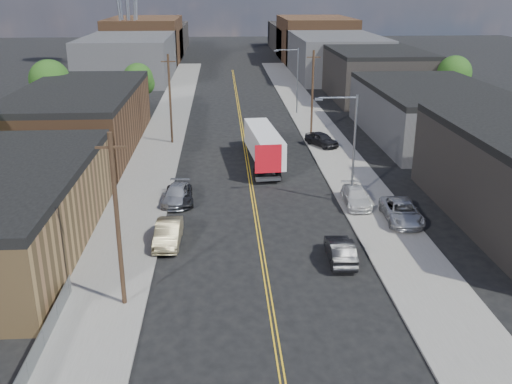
{
  "coord_description": "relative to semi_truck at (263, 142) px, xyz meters",
  "views": [
    {
      "loc": [
        -2.53,
        -18.43,
        16.94
      ],
      "look_at": [
        -0.09,
        21.33,
        2.5
      ],
      "focal_mm": 40.0,
      "sensor_mm": 36.0,
      "label": 1
    }
  ],
  "objects": [
    {
      "name": "semi_truck",
      "position": [
        0.0,
        0.0,
        0.0
      ],
      "size": [
        3.37,
        14.28,
        3.69
      ],
      "rotation": [
        0.0,
        0.0,
        0.09
      ],
      "color": "silver",
      "rests_on": "ground"
    },
    {
      "name": "utility_pole_left_far",
      "position": [
        -9.75,
        7.85,
        3.04
      ],
      "size": [
        1.6,
        0.26,
        10.0
      ],
      "color": "black",
      "rests_on": "ground"
    },
    {
      "name": "industrial_right_c",
      "position": [
        20.45,
        34.85,
        1.7
      ],
      "size": [
        14.0,
        22.0,
        7.6
      ],
      "color": "black",
      "rests_on": "ground"
    },
    {
      "name": "streetlight_near",
      "position": [
        6.04,
        -12.15,
        3.23
      ],
      "size": [
        3.39,
        0.25,
        9.0
      ],
      "color": "gray",
      "rests_on": "ground"
    },
    {
      "name": "skyline_left_c",
      "position": [
        -21.55,
        102.85,
        1.4
      ],
      "size": [
        16.0,
        40.0,
        7.0
      ],
      "primitive_type": "cube",
      "color": "black",
      "rests_on": "ground"
    },
    {
      "name": "car_left_c",
      "position": [
        -7.68,
        -11.15,
        -1.45
      ],
      "size": [
        2.48,
        4.79,
        1.29
      ],
      "primitive_type": "imported",
      "rotation": [
        0.0,
        0.0,
        0.07
      ],
      "color": "black",
      "rests_on": "ground"
    },
    {
      "name": "tree_right_far",
      "position": [
        28.5,
        22.85,
        3.08
      ],
      "size": [
        4.85,
        4.76,
        7.91
      ],
      "color": "black",
      "rests_on": "ground"
    },
    {
      "name": "car_right_lot_a",
      "position": [
        9.35,
        -16.42,
        -1.19
      ],
      "size": [
        2.8,
        5.59,
        1.52
      ],
      "primitive_type": "imported",
      "rotation": [
        0.0,
        0.0,
        -0.05
      ],
      "color": "#A9AAAE",
      "rests_on": "sidewalk_right"
    },
    {
      "name": "car_right_lot_b",
      "position": [
        6.65,
        -12.9,
        -1.26
      ],
      "size": [
        2.01,
        4.78,
        1.38
      ],
      "primitive_type": "imported",
      "rotation": [
        0.0,
        0.0,
        -0.02
      ],
      "color": "#B0B0B0",
      "rests_on": "sidewalk_right"
    },
    {
      "name": "car_right_lot_c",
      "position": [
        6.96,
        5.31,
        -1.19
      ],
      "size": [
        3.75,
        4.78,
        1.52
      ],
      "primitive_type": "imported",
      "rotation": [
        0.0,
        0.0,
        0.51
      ],
      "color": "black",
      "rests_on": "sidewalk_right"
    },
    {
      "name": "sidewalk_right",
      "position": [
        7.95,
        7.85,
        -2.02
      ],
      "size": [
        5.0,
        140.0,
        0.15
      ],
      "primitive_type": "cube",
      "color": "slate",
      "rests_on": "ground"
    },
    {
      "name": "utility_pole_right",
      "position": [
        6.65,
        10.85,
        3.04
      ],
      "size": [
        1.6,
        0.26,
        10.0
      ],
      "color": "black",
      "rests_on": "ground"
    },
    {
      "name": "skyline_left_a",
      "position": [
        -21.55,
        57.85,
        1.9
      ],
      "size": [
        16.0,
        30.0,
        8.0
      ],
      "primitive_type": "cube",
      "color": "#323234",
      "rests_on": "ground"
    },
    {
      "name": "ground",
      "position": [
        -1.55,
        22.85,
        -2.1
      ],
      "size": [
        260.0,
        260.0,
        0.0
      ],
      "primitive_type": "plane",
      "color": "black",
      "rests_on": "ground"
    },
    {
      "name": "car_left_b",
      "position": [
        -7.95,
        -19.15,
        -1.3
      ],
      "size": [
        1.82,
        4.87,
        1.59
      ],
      "primitive_type": "imported",
      "rotation": [
        0.0,
        0.0,
        -0.03
      ],
      "color": "#827755",
      "rests_on": "ground"
    },
    {
      "name": "utility_pole_left_near",
      "position": [
        -9.75,
        -27.15,
        3.04
      ],
      "size": [
        1.6,
        0.26,
        10.0
      ],
      "color": "black",
      "rests_on": "ground"
    },
    {
      "name": "skyline_left_b",
      "position": [
        -21.55,
        82.85,
        2.9
      ],
      "size": [
        16.0,
        26.0,
        10.0
      ],
      "primitive_type": "cube",
      "color": "#4C311E",
      "rests_on": "ground"
    },
    {
      "name": "warehouse_brown",
      "position": [
        -19.55,
        6.85,
        1.2
      ],
      "size": [
        12.0,
        26.0,
        6.6
      ],
      "color": "#4C311E",
      "rests_on": "ground"
    },
    {
      "name": "streetlight_far",
      "position": [
        6.04,
        22.85,
        3.23
      ],
      "size": [
        3.39,
        0.25,
        9.0
      ],
      "color": "gray",
      "rests_on": "ground"
    },
    {
      "name": "car_left_d",
      "position": [
        -7.95,
        -11.15,
        -1.39
      ],
      "size": [
        2.38,
        5.0,
        1.41
      ],
      "primitive_type": "imported",
      "rotation": [
        0.0,
        0.0,
        -0.08
      ],
      "color": "#A8AAAE",
      "rests_on": "ground"
    },
    {
      "name": "tree_left_mid",
      "position": [
        -25.5,
        17.85,
        3.38
      ],
      "size": [
        5.1,
        5.04,
        8.37
      ],
      "color": "black",
      "rests_on": "ground"
    },
    {
      "name": "skyline_right_c",
      "position": [
        18.45,
        102.85,
        1.4
      ],
      "size": [
        16.0,
        40.0,
        7.0
      ],
      "primitive_type": "cube",
      "color": "black",
      "rests_on": "ground"
    },
    {
      "name": "skyline_right_b",
      "position": [
        18.45,
        82.85,
        2.9
      ],
      "size": [
        16.0,
        26.0,
        10.0
      ],
      "primitive_type": "cube",
      "color": "#4C311E",
      "rests_on": "ground"
    },
    {
      "name": "tree_left_far",
      "position": [
        -15.5,
        24.85,
        2.47
      ],
      "size": [
        4.35,
        4.2,
        6.97
      ],
      "color": "black",
      "rests_on": "ground"
    },
    {
      "name": "skyline_right_a",
      "position": [
        18.45,
        57.85,
        1.9
      ],
      "size": [
        16.0,
        30.0,
        8.0
      ],
      "primitive_type": "cube",
      "color": "#323234",
      "rests_on": "ground"
    },
    {
      "name": "centerline",
      "position": [
        -1.55,
        7.85,
        -2.09
      ],
      "size": [
        0.32,
        120.0,
        0.01
      ],
      "primitive_type": "cube",
      "color": "gold",
      "rests_on": "ground"
    },
    {
      "name": "car_right_oncoming",
      "position": [
        3.45,
        -22.46,
        -1.35
      ],
      "size": [
        1.77,
        4.62,
        1.5
      ],
      "primitive_type": "imported",
      "rotation": [
        0.0,
        0.0,
        3.1
      ],
      "color": "black",
      "rests_on": "ground"
    },
    {
      "name": "chainlink_fence",
      "position": [
        -13.05,
        -33.65,
        -1.44
      ],
      "size": [
        0.05,
        16.0,
        1.22
      ],
      "color": "slate",
      "rests_on": "ground"
    },
    {
      "name": "industrial_right_b",
      "position": [
        20.45,
        8.85,
        0.95
      ],
      "size": [
        14.0,
        24.0,
        6.1
      ],
      "color": "#323234",
      "rests_on": "ground"
    },
    {
      "name": "sidewalk_left",
      "position": [
        -11.05,
        7.85,
        -2.02
      ],
      "size": [
        5.0,
        140.0,
        0.15
      ],
      "primitive_type": "cube",
      "color": "slate",
      "rests_on": "ground"
    }
  ]
}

